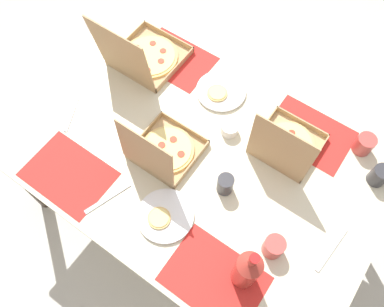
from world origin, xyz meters
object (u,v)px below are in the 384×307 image
Objects in this scene: pizza_box_edge_far at (163,151)px; plate_far_right at (165,216)px; soda_bottle at (247,270)px; pizza_box_center at (286,145)px; plate_near_left at (221,91)px; condiment_bowl at (230,129)px; pizza_box_corner_left at (144,56)px; cup_clear_right at (225,184)px; cup_red at (364,144)px; cup_dark at (274,247)px; cup_spare at (379,175)px.

pizza_box_edge_far reaches higher than plate_far_right.
soda_bottle is at bearing 177.13° from plate_far_right.
pizza_box_center reaches higher than plate_near_left.
soda_bottle reaches higher than condiment_bowl.
pizza_box_corner_left reaches higher than condiment_bowl.
cup_clear_right is (-0.13, -0.24, 0.04)m from plate_far_right.
plate_far_right is 0.39m from soda_bottle.
plate_near_left is 0.84m from soda_bottle.
pizza_box_center reaches higher than cup_red.
condiment_bowl is at bearing 133.58° from plate_near_left.
pizza_box_corner_left is 0.55m from condiment_bowl.
pizza_box_corner_left is 1.09m from soda_bottle.
plate_near_left is 0.65m from plate_far_right.
cup_red reaches higher than plate_far_right.
plate_near_left and plate_far_right have the same top height.
pizza_box_corner_left is 4.64× the size of condiment_bowl.
cup_dark is at bearing 171.77° from pizza_box_edge_far.
cup_red is (-0.68, -0.51, -0.00)m from pizza_box_edge_far.
cup_clear_right is (0.38, 0.49, 0.00)m from cup_red.
soda_bottle is at bearing 103.42° from pizza_box_center.
pizza_box_center is at bearing 166.18° from plate_near_left.
cup_clear_right is at bearing 69.21° from pizza_box_center.
pizza_box_edge_far is 0.85m from cup_red.
condiment_bowl is (0.00, -0.48, 0.02)m from plate_far_right.
cup_spare is at bearing -165.88° from pizza_box_center.
cup_spare is at bearing -152.17° from pizza_box_edge_far.
cup_dark is at bearing 67.44° from cup_spare.
plate_near_left is at bearing -54.92° from cup_clear_right.
pizza_box_corner_left reaches higher than pizza_box_edge_far.
plate_near_left is (-0.02, -0.42, -0.04)m from pizza_box_edge_far.
pizza_box_edge_far is 1.31× the size of plate_far_right.
cup_red is 0.61m from cup_dark.
plate_far_right is at bearing 90.17° from condiment_bowl.
condiment_bowl is (0.13, -0.24, -0.02)m from cup_clear_right.
plate_far_right is at bearing 17.72° from cup_dark.
condiment_bowl is (0.51, 0.25, -0.02)m from cup_red.
pizza_box_center reaches higher than cup_clear_right.
soda_bottle is 0.36m from cup_clear_right.
plate_far_right is 2.63× the size of cup_red.
cup_red is at bearing -127.66° from cup_clear_right.
pizza_box_center is 3.34× the size of cup_spare.
plate_far_right is at bearing 61.59° from cup_clear_right.
plate_far_right is at bearing -2.87° from soda_bottle.
cup_spare is at bearing -141.27° from cup_clear_right.
cup_spare is at bearing -166.05° from condiment_bowl.
plate_near_left is at bearing -41.72° from cup_dark.
cup_dark is 0.54m from condiment_bowl.
soda_bottle is at bearing 128.80° from plate_near_left.
plate_near_left is 0.77m from cup_spare.
pizza_box_center is 0.79m from pizza_box_corner_left.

